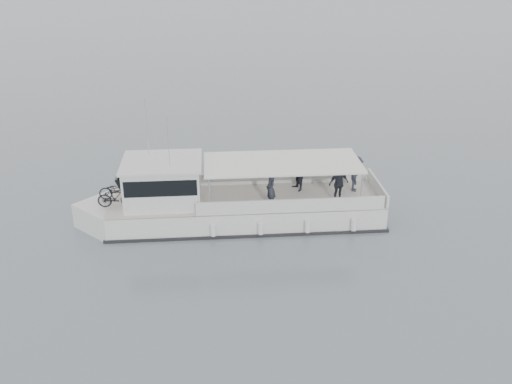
# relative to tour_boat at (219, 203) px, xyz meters

# --- Properties ---
(ground) EXTENTS (1400.00, 1400.00, 0.00)m
(ground) POSITION_rel_tour_boat_xyz_m (-3.61, 0.70, -1.04)
(ground) COLOR slate
(ground) RESTS_ON ground
(tour_boat) EXTENTS (15.18, 6.82, 6.36)m
(tour_boat) POSITION_rel_tour_boat_xyz_m (0.00, 0.00, 0.00)
(tour_boat) COLOR silver
(tour_boat) RESTS_ON ground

